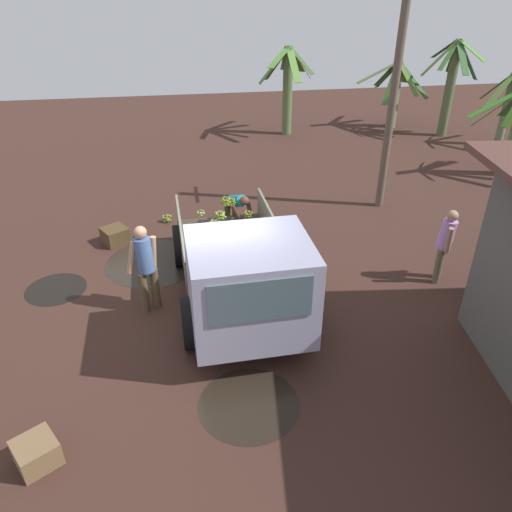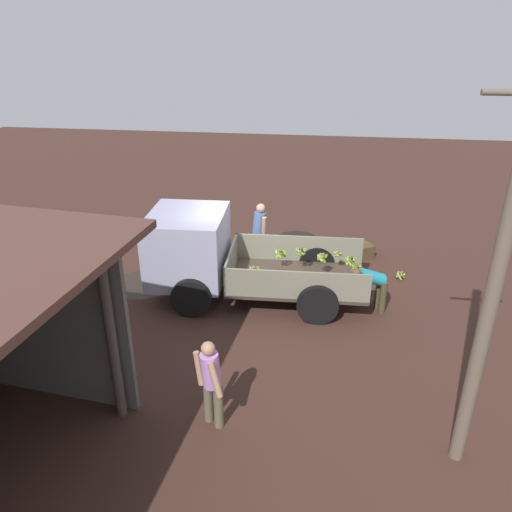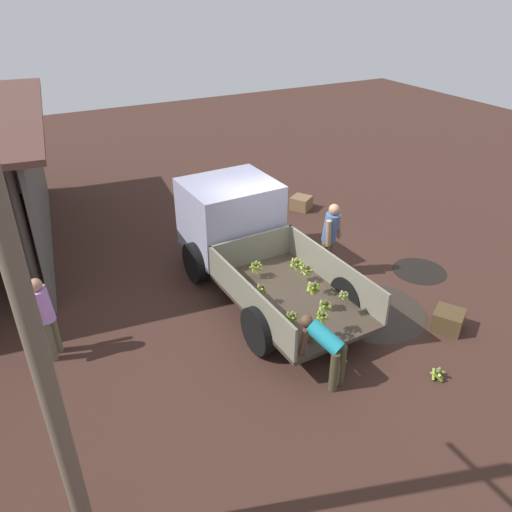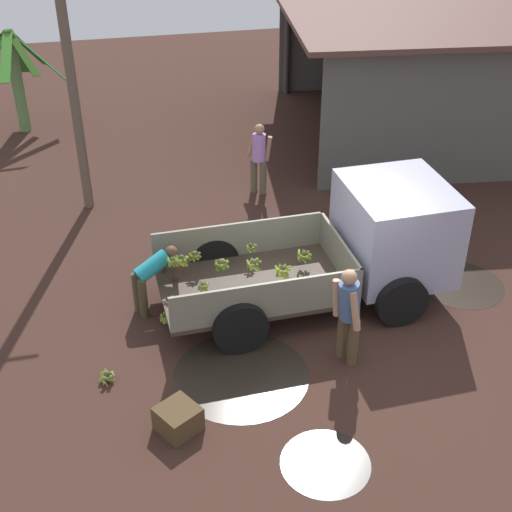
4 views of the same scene
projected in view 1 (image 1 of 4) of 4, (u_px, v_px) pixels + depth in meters
name	position (u px, v px, depth m)	size (l,w,h in m)	color
ground	(204.00, 306.00, 9.56)	(36.00, 36.00, 0.00)	#3C251D
mud_patch_0	(153.00, 262.00, 10.93)	(2.07, 2.07, 0.01)	#2B241C
mud_patch_1	(56.00, 289.00, 10.04)	(1.20, 1.20, 0.01)	black
mud_patch_2	(249.00, 404.00, 7.42)	(1.52, 1.52, 0.01)	black
cargo_truck	(245.00, 279.00, 8.41)	(4.97, 2.36, 2.00)	#3E3228
utility_pole	(393.00, 97.00, 12.07)	(1.16, 0.20, 5.62)	brown
banana_palm_0	(450.00, 86.00, 18.10)	(2.18, 2.09, 3.41)	#53643C
banana_palm_1	(395.00, 92.00, 19.31)	(2.92, 2.58, 2.48)	olive
banana_palm_2	(506.00, 108.00, 17.33)	(1.80, 1.98, 2.53)	#647753
banana_palm_4	(287.00, 88.00, 18.33)	(2.90, 1.89, 3.16)	#556E3D
person_foreground_visitor	(145.00, 265.00, 9.06)	(0.47, 0.61, 1.70)	brown
person_worker_loading	(236.00, 207.00, 11.78)	(0.88, 0.70, 1.11)	#423C26
person_bystander_near_shed	(445.00, 243.00, 9.90)	(0.55, 0.52, 1.58)	brown
banana_bunch_on_ground_0	(218.00, 233.00, 11.88)	(0.26, 0.26, 0.20)	#4B4330
banana_bunch_on_ground_1	(167.00, 218.00, 12.61)	(0.25, 0.25, 0.21)	brown
wooden_crate_0	(115.00, 235.00, 11.62)	(0.52, 0.52, 0.38)	#4C3921
wooden_crate_1	(36.00, 453.00, 6.48)	(0.51, 0.51, 0.36)	brown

